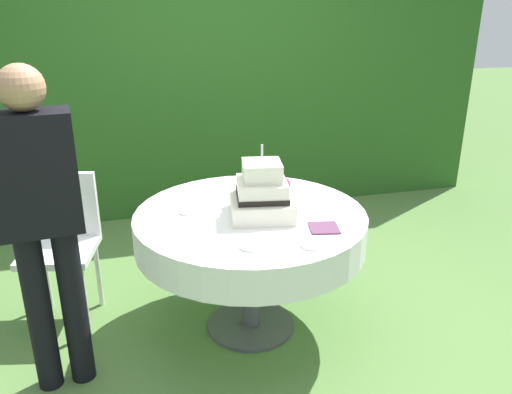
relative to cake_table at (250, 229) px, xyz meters
name	(u,v)px	position (x,y,z in m)	size (l,w,h in m)	color
ground_plane	(251,326)	(0.00, 0.00, -0.64)	(20.00, 20.00, 0.00)	#547A3D
foliage_hedge	(192,80)	(0.00, 2.16, 0.51)	(5.33, 0.66, 2.30)	#28561E
cake_table	(250,229)	(0.00, 0.00, 0.00)	(1.28, 1.28, 0.74)	#4C4C51
wedding_cake	(263,195)	(0.06, -0.05, 0.22)	(0.39, 0.38, 0.40)	silver
serving_plate_near	(312,245)	(0.19, -0.47, 0.11)	(0.12, 0.12, 0.01)	white
serving_plate_far	(250,246)	(-0.10, -0.41, 0.11)	(0.11, 0.11, 0.01)	white
serving_plate_left	(189,212)	(-0.33, 0.09, 0.11)	(0.10, 0.10, 0.01)	white
napkin_stack	(324,228)	(0.31, -0.30, 0.10)	(0.15, 0.15, 0.01)	#603856
garden_chair	(62,234)	(-1.04, 0.42, -0.10)	(0.47, 0.47, 0.89)	white
standing_person	(41,215)	(-1.03, -0.22, 0.29)	(0.38, 0.24, 1.60)	black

